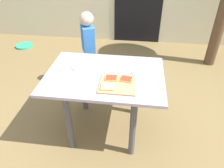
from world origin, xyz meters
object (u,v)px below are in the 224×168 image
dining_table (105,84)px  child_left (88,46)px  pizza_slice_near_left (107,87)px  pizza_slice_far_left (111,78)px  pizza_slice_far_right (126,79)px  cutting_board (117,85)px  garden_hose_coil (24,46)px  plate_white_right (142,72)px  plate_white_left (81,66)px

dining_table → child_left: size_ratio=1.06×
pizza_slice_near_left → pizza_slice_far_left: bearing=83.5°
pizza_slice_far_right → cutting_board: bearing=-133.6°
cutting_board → garden_hose_coil: (-2.06, 2.10, -0.71)m
plate_white_right → garden_hose_coil: (-2.27, 1.85, -0.71)m
pizza_slice_far_right → plate_white_left: pizza_slice_far_right is taller
pizza_slice_far_right → child_left: child_left is taller
child_left → garden_hose_coil: (-1.57, 1.13, -0.60)m
pizza_slice_far_left → garden_hose_coil: size_ratio=0.36×
cutting_board → pizza_slice_far_left: pizza_slice_far_left is taller
dining_table → pizza_slice_far_right: size_ratio=9.36×
pizza_slice_near_left → plate_white_left: (-0.32, 0.35, -0.02)m
dining_table → plate_white_left: (-0.26, 0.11, 0.12)m
pizza_slice_near_left → pizza_slice_far_right: 0.21m
dining_table → pizza_slice_near_left: 0.28m
plate_white_right → garden_hose_coil: 3.01m
pizza_slice_near_left → pizza_slice_far_right: bearing=43.2°
dining_table → child_left: 0.87m
cutting_board → child_left: 1.09m
pizza_slice_far_right → child_left: size_ratio=0.11×
dining_table → plate_white_left: plate_white_left is taller
pizza_slice_far_right → child_left: (-0.56, 0.90, -0.12)m
child_left → cutting_board: bearing=-63.4°
garden_hose_coil → pizza_slice_near_left: bearing=-47.6°
pizza_slice_near_left → garden_hose_coil: bearing=132.4°
child_left → garden_hose_coil: bearing=144.3°
plate_white_right → child_left: child_left is taller
pizza_slice_near_left → plate_white_right: pizza_slice_near_left is taller
child_left → dining_table: bearing=-66.8°
cutting_board → pizza_slice_far_left: size_ratio=2.81×
plate_white_right → cutting_board: bearing=-130.3°
pizza_slice_far_left → plate_white_right: (0.27, 0.17, -0.02)m
dining_table → plate_white_right: (0.35, 0.08, 0.12)m
dining_table → plate_white_right: 0.38m
plate_white_right → dining_table: bearing=-167.0°
pizza_slice_near_left → plate_white_left: pizza_slice_near_left is taller
cutting_board → plate_white_left: size_ratio=1.59×
child_left → plate_white_right: bearing=-46.1°
pizza_slice_near_left → dining_table: bearing=104.6°
pizza_slice_far_left → plate_white_left: bearing=148.3°
pizza_slice_far_right → garden_hose_coil: bearing=136.4°
garden_hose_coil → cutting_board: bearing=-45.6°
cutting_board → pizza_slice_near_left: size_ratio=2.82×
pizza_slice_far_left → plate_white_right: size_ratio=0.57×
pizza_slice_far_left → plate_white_left: size_ratio=0.57×
plate_white_right → child_left: 1.01m
dining_table → plate_white_right: size_ratio=5.57×
pizza_slice_near_left → pizza_slice_far_right: same height
child_left → plate_white_left: bearing=-82.7°
pizza_slice_far_left → pizza_slice_far_right: (0.13, 0.00, 0.00)m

